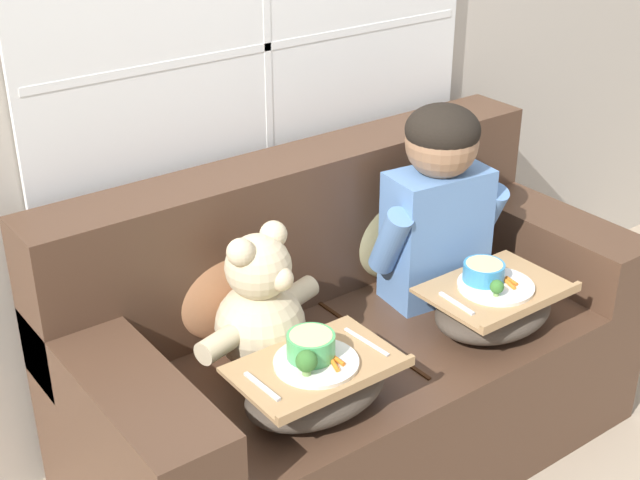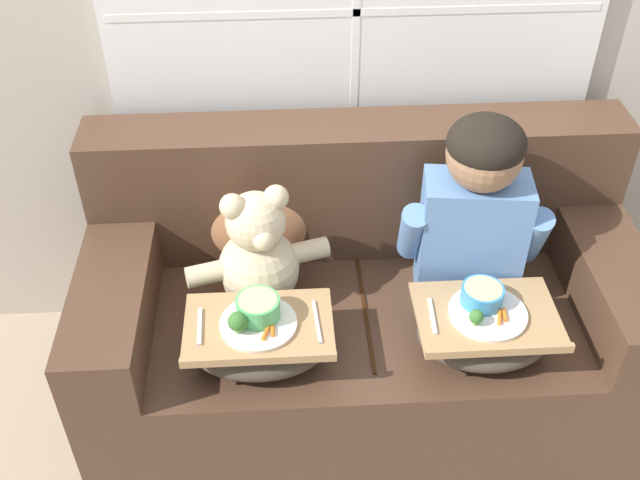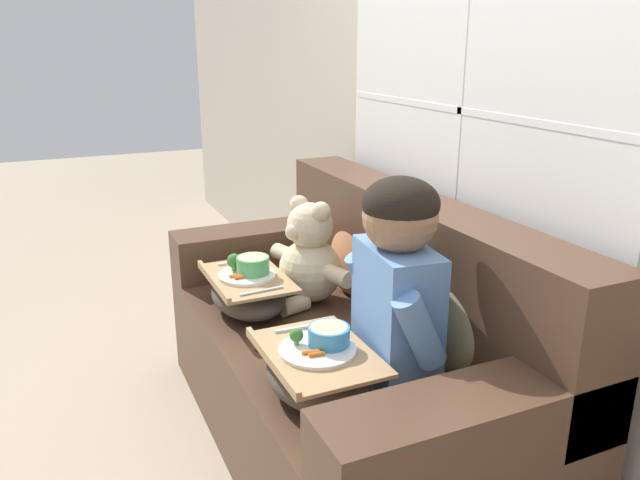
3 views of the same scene
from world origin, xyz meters
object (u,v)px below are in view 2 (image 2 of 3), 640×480
at_px(teddy_bear, 259,257).
at_px(lap_tray_child, 484,329).
at_px(throw_pillow_behind_teddy, 258,216).
at_px(lap_tray_teddy, 259,339).
at_px(couch, 360,314).
at_px(throw_pillow_behind_child, 457,208).
at_px(child_figure, 477,203).

bearing_deg(teddy_bear, lap_tray_child, -21.22).
height_order(throw_pillow_behind_teddy, teddy_bear, teddy_bear).
bearing_deg(teddy_bear, lap_tray_teddy, -90.48).
relative_size(couch, teddy_bear, 3.86).
relative_size(lap_tray_child, lap_tray_teddy, 0.97).
bearing_deg(couch, throw_pillow_behind_child, 27.50).
height_order(throw_pillow_behind_child, lap_tray_teddy, throw_pillow_behind_child).
relative_size(couch, lap_tray_child, 4.24).
bearing_deg(lap_tray_teddy, child_figure, 21.54).
bearing_deg(throw_pillow_behind_teddy, child_figure, -16.62).
relative_size(throw_pillow_behind_child, child_figure, 0.63).
height_order(teddy_bear, lap_tray_child, teddy_bear).
distance_m(child_figure, lap_tray_teddy, 0.77).
relative_size(throw_pillow_behind_teddy, teddy_bear, 0.82).
xyz_separation_m(throw_pillow_behind_child, lap_tray_teddy, (-0.67, -0.46, -0.10)).
xyz_separation_m(couch, child_figure, (0.34, -0.03, 0.48)).
bearing_deg(lap_tray_teddy, throw_pillow_behind_teddy, 89.93).
distance_m(throw_pillow_behind_child, teddy_bear, 0.70).
bearing_deg(child_figure, teddy_bear, -179.61).
bearing_deg(lap_tray_teddy, lap_tray_child, 0.07).
bearing_deg(throw_pillow_behind_child, lap_tray_teddy, -145.29).
distance_m(couch, throw_pillow_behind_teddy, 0.49).
relative_size(throw_pillow_behind_teddy, lap_tray_teddy, 0.88).
bearing_deg(couch, lap_tray_teddy, -139.16).
distance_m(throw_pillow_behind_teddy, teddy_bear, 0.20).
relative_size(throw_pillow_behind_child, teddy_bear, 0.89).
relative_size(couch, throw_pillow_behind_teddy, 4.70).
height_order(throw_pillow_behind_child, lap_tray_child, throw_pillow_behind_child).
distance_m(throw_pillow_behind_child, child_figure, 0.26).
bearing_deg(throw_pillow_behind_child, child_figure, -90.04).
height_order(couch, lap_tray_child, couch).
xyz_separation_m(throw_pillow_behind_child, lap_tray_child, (-0.00, -0.46, -0.10)).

